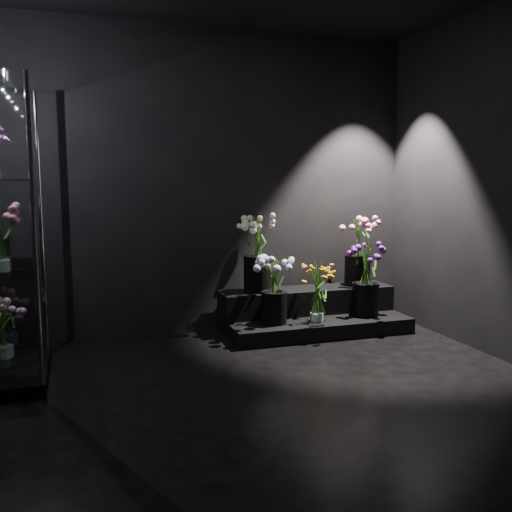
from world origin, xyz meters
name	(u,v)px	position (x,y,z in m)	size (l,w,h in m)	color
floor	(280,406)	(0.00, 0.00, 0.00)	(4.00, 4.00, 0.00)	black
wall_back	(206,182)	(0.00, 2.00, 1.40)	(4.00, 4.00, 0.00)	black
display_riser	(311,313)	(0.93, 1.66, 0.16)	(1.70, 0.75, 0.38)	black
bouquet_orange_bells	(317,291)	(0.87, 1.40, 0.42)	(0.33, 0.33, 0.54)	white
bouquet_lilac	(274,285)	(0.48, 1.46, 0.49)	(0.44, 0.44, 0.61)	black
bouquet_purple	(366,276)	(1.40, 1.47, 0.52)	(0.33, 0.33, 0.69)	black
bouquet_cream_roses	(258,248)	(0.43, 1.76, 0.78)	(0.43, 0.43, 0.71)	black
bouquet_pink_roses	(358,247)	(1.47, 1.76, 0.76)	(0.50, 0.50, 0.66)	black
bouquet_case_base_pink	(2,328)	(-1.73, 1.29, 0.32)	(0.35, 0.35, 0.42)	white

